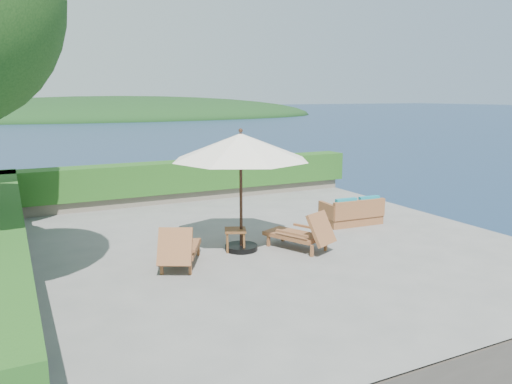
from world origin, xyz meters
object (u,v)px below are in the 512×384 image
side_table (235,233)px  wicker_loveseat (352,213)px  lounge_left (179,248)px  patio_umbrella (241,148)px  lounge_right (302,233)px

side_table → wicker_loveseat: wicker_loveseat is taller
lounge_left → patio_umbrella: bearing=43.4°
lounge_right → side_table: 1.55m
wicker_loveseat → lounge_left: bearing=-164.2°
lounge_left → side_table: 1.57m
wicker_loveseat → patio_umbrella: bearing=-165.5°
patio_umbrella → wicker_loveseat: patio_umbrella is taller
wicker_loveseat → lounge_right: bearing=-148.0°
lounge_right → side_table: lounge_right is taller
lounge_right → patio_umbrella: bearing=130.4°
lounge_right → wicker_loveseat: bearing=5.3°
lounge_left → wicker_loveseat: (5.40, 1.24, -0.09)m
lounge_left → lounge_right: bearing=24.5°
patio_umbrella → side_table: bearing=171.1°
side_table → wicker_loveseat: bearing=10.9°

